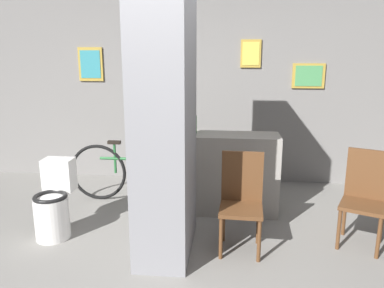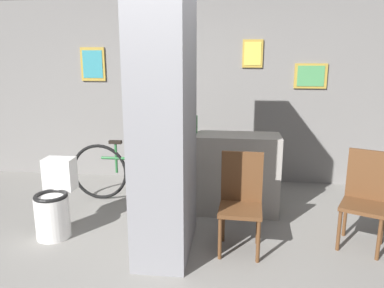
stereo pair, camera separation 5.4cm
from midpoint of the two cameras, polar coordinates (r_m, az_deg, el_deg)
name	(u,v)px [view 1 (the left image)]	position (r m, az deg, el deg)	size (l,w,h in m)	color
ground_plane	(175,277)	(3.37, -3.16, -19.59)	(14.00, 14.00, 0.00)	gray
wall_back	(200,92)	(5.46, 1.01, 7.87)	(8.00, 0.09, 2.60)	gray
pillar_center	(165,116)	(3.38, -4.56, 4.30)	(0.50, 0.99, 2.60)	gray
counter_shelf	(220,173)	(4.45, 3.97, -4.45)	(1.35, 0.44, 0.94)	gray
toilet	(54,204)	(4.15, -20.64, -8.60)	(0.34, 0.50, 0.78)	white
chair_near_pillar	(241,198)	(3.62, 7.11, -8.20)	(0.42, 0.42, 0.94)	brown
chair_by_doorway	(365,195)	(4.03, 24.47, -7.09)	(0.53, 0.53, 0.94)	brown
bicycle	(133,172)	(4.83, -9.23, -4.29)	(1.65, 0.42, 0.79)	black
bottle_tall	(194,123)	(4.37, -0.11, 3.22)	(0.08, 0.08, 0.32)	#267233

